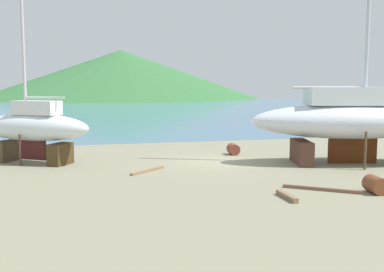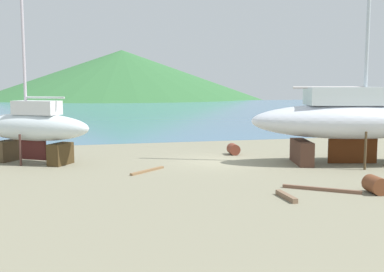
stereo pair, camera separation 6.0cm
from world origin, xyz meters
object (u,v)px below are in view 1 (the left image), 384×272
object	(u,v)px
barrel_rust_mid	(376,185)
barrel_tar_black	(233,149)
sailboat_mid_port	(353,120)
sailboat_large_starboard	(32,127)

from	to	relation	value
barrel_rust_mid	barrel_tar_black	bearing A→B (deg)	101.43
sailboat_mid_port	barrel_tar_black	world-z (taller)	sailboat_mid_port
sailboat_mid_port	barrel_tar_black	bearing A→B (deg)	152.83
sailboat_mid_port	sailboat_large_starboard	world-z (taller)	sailboat_mid_port
barrel_rust_mid	sailboat_mid_port	bearing A→B (deg)	64.40
sailboat_mid_port	sailboat_large_starboard	distance (m)	16.76
sailboat_mid_port	barrel_tar_black	distance (m)	6.94
sailboat_large_starboard	barrel_tar_black	bearing A→B (deg)	-146.39
sailboat_large_starboard	barrel_tar_black	distance (m)	11.32
barrel_rust_mid	sailboat_large_starboard	bearing A→B (deg)	142.41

